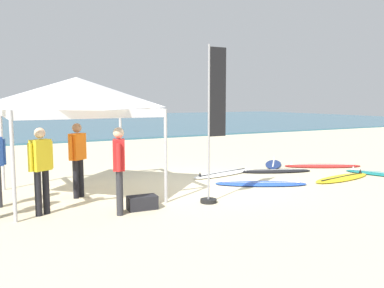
{
  "coord_description": "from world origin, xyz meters",
  "views": [
    {
      "loc": [
        -5.21,
        -9.18,
        2.25
      ],
      "look_at": [
        0.16,
        0.76,
        1.0
      ],
      "focal_mm": 37.98,
      "sensor_mm": 36.0,
      "label": 1
    }
  ],
  "objects_px": {
    "person_yellow": "(41,165)",
    "person_orange": "(78,155)",
    "surfboard_black": "(275,171)",
    "surfboard_blue": "(261,184)",
    "surfboard_yellow": "(342,178)",
    "gear_bag_near_tent": "(142,203)",
    "canopy_tent": "(77,93)",
    "person_red": "(119,164)",
    "surfboard_red": "(322,166)",
    "banner_flag": "(213,131)",
    "surfboard_navy": "(273,164)",
    "surfboard_white": "(223,173)"
  },
  "relations": [
    {
      "from": "canopy_tent",
      "to": "person_orange",
      "type": "relative_size",
      "value": 1.85
    },
    {
      "from": "canopy_tent",
      "to": "surfboard_black",
      "type": "bearing_deg",
      "value": 2.54
    },
    {
      "from": "surfboard_navy",
      "to": "person_orange",
      "type": "xyz_separation_m",
      "value": [
        -6.94,
        -1.48,
        0.95
      ]
    },
    {
      "from": "gear_bag_near_tent",
      "to": "canopy_tent",
      "type": "bearing_deg",
      "value": 115.46
    },
    {
      "from": "surfboard_red",
      "to": "surfboard_blue",
      "type": "bearing_deg",
      "value": -159.74
    },
    {
      "from": "surfboard_navy",
      "to": "surfboard_red",
      "type": "height_order",
      "value": "same"
    },
    {
      "from": "surfboard_white",
      "to": "person_orange",
      "type": "bearing_deg",
      "value": -169.47
    },
    {
      "from": "surfboard_red",
      "to": "gear_bag_near_tent",
      "type": "distance_m",
      "value": 7.53
    },
    {
      "from": "surfboard_navy",
      "to": "person_red",
      "type": "relative_size",
      "value": 1.06
    },
    {
      "from": "surfboard_blue",
      "to": "banner_flag",
      "type": "height_order",
      "value": "banner_flag"
    },
    {
      "from": "person_red",
      "to": "banner_flag",
      "type": "height_order",
      "value": "banner_flag"
    },
    {
      "from": "person_red",
      "to": "gear_bag_near_tent",
      "type": "xyz_separation_m",
      "value": [
        0.51,
        0.11,
        -0.85
      ]
    },
    {
      "from": "surfboard_red",
      "to": "person_red",
      "type": "distance_m",
      "value": 8.11
    },
    {
      "from": "person_orange",
      "to": "person_yellow",
      "type": "bearing_deg",
      "value": -130.94
    },
    {
      "from": "surfboard_blue",
      "to": "surfboard_white",
      "type": "bearing_deg",
      "value": 92.46
    },
    {
      "from": "surfboard_red",
      "to": "surfboard_white",
      "type": "bearing_deg",
      "value": 173.67
    },
    {
      "from": "canopy_tent",
      "to": "gear_bag_near_tent",
      "type": "relative_size",
      "value": 5.26
    },
    {
      "from": "person_red",
      "to": "surfboard_black",
      "type": "bearing_deg",
      "value": 20.85
    },
    {
      "from": "surfboard_navy",
      "to": "surfboard_blue",
      "type": "relative_size",
      "value": 0.75
    },
    {
      "from": "banner_flag",
      "to": "surfboard_white",
      "type": "bearing_deg",
      "value": 53.4
    },
    {
      "from": "surfboard_yellow",
      "to": "gear_bag_near_tent",
      "type": "relative_size",
      "value": 3.96
    },
    {
      "from": "surfboard_black",
      "to": "surfboard_yellow",
      "type": "bearing_deg",
      "value": -62.02
    },
    {
      "from": "banner_flag",
      "to": "gear_bag_near_tent",
      "type": "xyz_separation_m",
      "value": [
        -1.59,
        0.19,
        -1.43
      ]
    },
    {
      "from": "surfboard_black",
      "to": "surfboard_blue",
      "type": "distance_m",
      "value": 2.05
    },
    {
      "from": "canopy_tent",
      "to": "banner_flag",
      "type": "height_order",
      "value": "banner_flag"
    },
    {
      "from": "surfboard_white",
      "to": "banner_flag",
      "type": "distance_m",
      "value": 3.66
    },
    {
      "from": "banner_flag",
      "to": "gear_bag_near_tent",
      "type": "relative_size",
      "value": 5.67
    },
    {
      "from": "surfboard_white",
      "to": "person_yellow",
      "type": "height_order",
      "value": "person_yellow"
    },
    {
      "from": "surfboard_black",
      "to": "banner_flag",
      "type": "bearing_deg",
      "value": -148.16
    },
    {
      "from": "surfboard_blue",
      "to": "person_orange",
      "type": "bearing_deg",
      "value": 168.76
    },
    {
      "from": "person_red",
      "to": "surfboard_red",
      "type": "bearing_deg",
      "value": 15.74
    },
    {
      "from": "person_red",
      "to": "person_orange",
      "type": "bearing_deg",
      "value": 102.8
    },
    {
      "from": "person_yellow",
      "to": "person_orange",
      "type": "bearing_deg",
      "value": 49.06
    },
    {
      "from": "surfboard_white",
      "to": "surfboard_red",
      "type": "distance_m",
      "value": 3.7
    },
    {
      "from": "person_yellow",
      "to": "person_orange",
      "type": "relative_size",
      "value": 1.0
    },
    {
      "from": "person_orange",
      "to": "banner_flag",
      "type": "height_order",
      "value": "banner_flag"
    },
    {
      "from": "surfboard_black",
      "to": "person_yellow",
      "type": "distance_m",
      "value": 7.28
    },
    {
      "from": "gear_bag_near_tent",
      "to": "surfboard_black",
      "type": "bearing_deg",
      "value": 21.62
    },
    {
      "from": "person_orange",
      "to": "banner_flag",
      "type": "xyz_separation_m",
      "value": [
        2.5,
        -1.83,
        0.59
      ]
    },
    {
      "from": "surfboard_yellow",
      "to": "person_orange",
      "type": "relative_size",
      "value": 1.39
    },
    {
      "from": "canopy_tent",
      "to": "gear_bag_near_tent",
      "type": "distance_m",
      "value": 3.0
    },
    {
      "from": "person_yellow",
      "to": "person_red",
      "type": "bearing_deg",
      "value": -26.52
    },
    {
      "from": "surfboard_black",
      "to": "person_red",
      "type": "height_order",
      "value": "person_red"
    },
    {
      "from": "canopy_tent",
      "to": "surfboard_yellow",
      "type": "xyz_separation_m",
      "value": [
        7.01,
        -1.52,
        -2.35
      ]
    },
    {
      "from": "surfboard_navy",
      "to": "person_yellow",
      "type": "bearing_deg",
      "value": -161.95
    },
    {
      "from": "surfboard_red",
      "to": "person_yellow",
      "type": "xyz_separation_m",
      "value": [
        -9.09,
        -1.51,
        0.95
      ]
    },
    {
      "from": "surfboard_white",
      "to": "surfboard_navy",
      "type": "bearing_deg",
      "value": 14.74
    },
    {
      "from": "canopy_tent",
      "to": "person_yellow",
      "type": "distance_m",
      "value": 2.12
    },
    {
      "from": "gear_bag_near_tent",
      "to": "banner_flag",
      "type": "bearing_deg",
      "value": -6.66
    },
    {
      "from": "canopy_tent",
      "to": "surfboard_white",
      "type": "distance_m",
      "value": 5.05
    }
  ]
}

